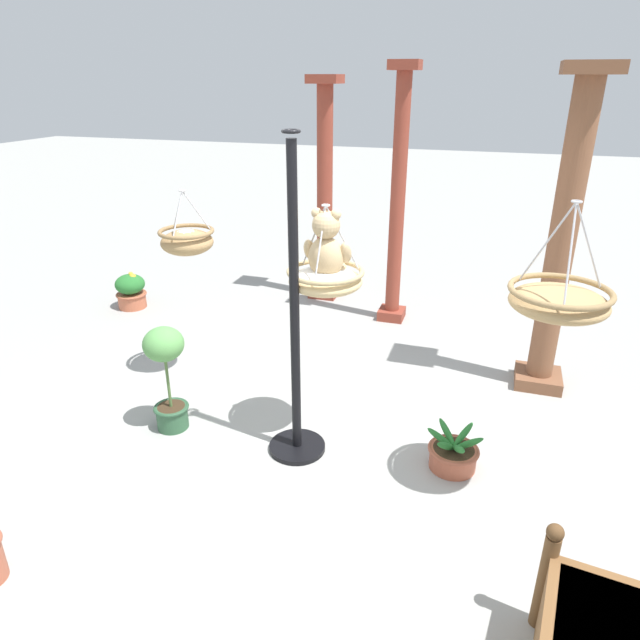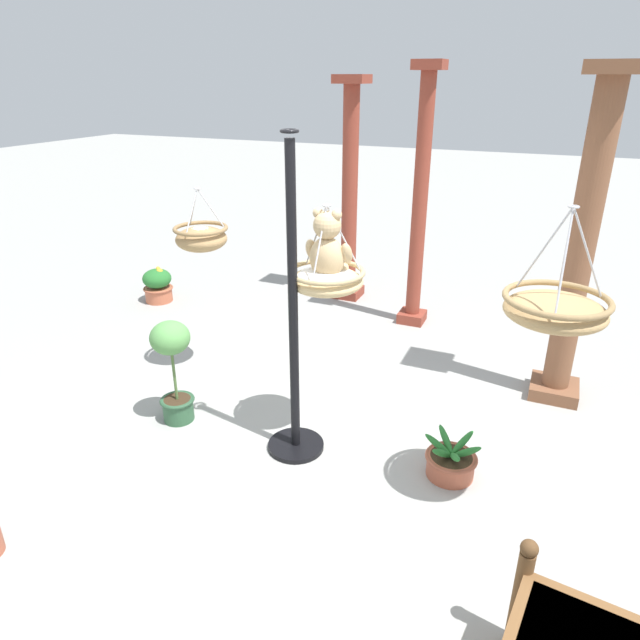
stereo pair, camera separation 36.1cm
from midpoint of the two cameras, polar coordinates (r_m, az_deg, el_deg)
The scene contains 12 objects.
ground_plane at distance 4.61m, azimuth -2.63°, elevation -12.40°, with size 40.00×40.00×0.00m, color #9E9E99.
display_pole_central at distance 4.17m, azimuth -4.97°, elevation -4.69°, with size 0.44×0.44×2.40m.
hanging_basket_with_teddy at distance 4.08m, azimuth -1.98°, elevation 4.14°, with size 0.56×0.56×0.64m.
teddy_bear at distance 4.04m, azimuth -1.90°, elevation 7.20°, with size 0.35×0.31×0.51m.
hanging_basket_left_high at distance 5.20m, azimuth -15.29°, elevation 7.76°, with size 0.49×0.49×0.57m.
hanging_basket_right_low at distance 3.55m, azimuth 20.40°, elevation 1.83°, with size 0.60×0.60×0.69m.
greenhouse_pillar_left at distance 7.18m, azimuth -0.99°, elevation 12.32°, with size 0.37×0.37×2.72m.
greenhouse_pillar_right at distance 6.44m, azimuth 6.24°, elevation 11.50°, with size 0.31×0.31×2.86m.
greenhouse_pillar_far_back at distance 5.23m, azimuth 21.42°, elevation 6.94°, with size 0.44×0.44×2.81m.
potted_plant_bushy_green at distance 4.74m, azimuth -17.39°, elevation -5.05°, with size 0.32×0.32×0.91m.
potted_plant_small_succulent at distance 4.38m, azimuth 10.99°, elevation -13.22°, with size 0.43×0.43×0.32m.
potted_plant_trailing_ivy at distance 7.53m, azimuth -19.92°, elevation 2.77°, with size 0.38×0.38×0.46m.
Camera 1 is at (1.17, -3.55, 2.70)m, focal length 31.60 mm.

